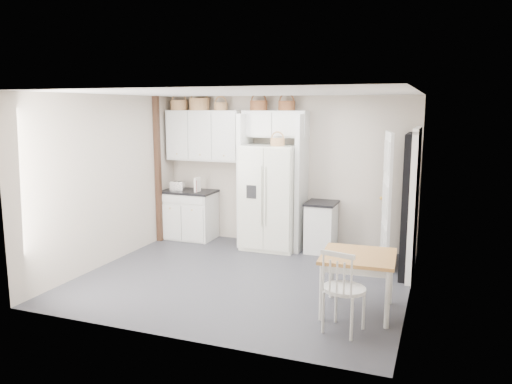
% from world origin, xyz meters
% --- Properties ---
extents(floor, '(4.50, 4.50, 0.00)m').
position_xyz_m(floor, '(0.00, 0.00, 0.00)').
color(floor, '#343540').
rests_on(floor, ground).
extents(ceiling, '(4.50, 4.50, 0.00)m').
position_xyz_m(ceiling, '(0.00, 0.00, 2.60)').
color(ceiling, white).
rests_on(ceiling, wall_back).
extents(wall_back, '(4.50, 0.00, 4.50)m').
position_xyz_m(wall_back, '(0.00, 2.00, 1.30)').
color(wall_back, '#B2A89A').
rests_on(wall_back, floor).
extents(wall_left, '(0.00, 4.00, 4.00)m').
position_xyz_m(wall_left, '(-2.25, 0.00, 1.30)').
color(wall_left, '#B2A89A').
rests_on(wall_left, floor).
extents(wall_right, '(0.00, 4.00, 4.00)m').
position_xyz_m(wall_right, '(2.25, 0.00, 1.30)').
color(wall_right, '#B2A89A').
rests_on(wall_right, floor).
extents(refrigerator, '(0.92, 0.74, 1.78)m').
position_xyz_m(refrigerator, '(-0.15, 1.62, 0.89)').
color(refrigerator, silver).
rests_on(refrigerator, floor).
extents(base_cab_left, '(0.93, 0.59, 0.86)m').
position_xyz_m(base_cab_left, '(-1.77, 1.70, 0.43)').
color(base_cab_left, silver).
rests_on(base_cab_left, floor).
extents(base_cab_right, '(0.46, 0.55, 0.81)m').
position_xyz_m(base_cab_right, '(0.71, 1.70, 0.41)').
color(base_cab_right, silver).
rests_on(base_cab_right, floor).
extents(dining_table, '(0.89, 0.89, 0.70)m').
position_xyz_m(dining_table, '(1.70, -0.62, 0.35)').
color(dining_table, '#A97033').
rests_on(dining_table, floor).
extents(windsor_chair, '(0.56, 0.53, 0.96)m').
position_xyz_m(windsor_chair, '(1.65, -1.20, 0.48)').
color(windsor_chair, silver).
rests_on(windsor_chair, floor).
extents(counter_left, '(0.97, 0.63, 0.04)m').
position_xyz_m(counter_left, '(-1.77, 1.70, 0.88)').
color(counter_left, black).
rests_on(counter_left, base_cab_left).
extents(counter_right, '(0.50, 0.59, 0.04)m').
position_xyz_m(counter_right, '(0.71, 1.70, 0.83)').
color(counter_right, black).
rests_on(counter_right, base_cab_right).
extents(toaster, '(0.27, 0.17, 0.17)m').
position_xyz_m(toaster, '(-1.96, 1.61, 0.98)').
color(toaster, silver).
rests_on(toaster, counter_left).
extents(cookbook_red, '(0.05, 0.15, 0.22)m').
position_xyz_m(cookbook_red, '(-1.56, 1.62, 1.01)').
color(cookbook_red, maroon).
rests_on(cookbook_red, counter_left).
extents(cookbook_cream, '(0.05, 0.18, 0.26)m').
position_xyz_m(cookbook_cream, '(-1.56, 1.62, 1.03)').
color(cookbook_cream, white).
rests_on(cookbook_cream, counter_left).
extents(basket_upper_a, '(0.32, 0.32, 0.18)m').
position_xyz_m(basket_upper_a, '(-2.00, 1.83, 2.44)').
color(basket_upper_a, '#A37B46').
rests_on(basket_upper_a, upper_cabinet).
extents(basket_upper_b, '(0.37, 0.37, 0.22)m').
position_xyz_m(basket_upper_b, '(-1.59, 1.83, 2.46)').
color(basket_upper_b, '#A37B46').
rests_on(basket_upper_b, upper_cabinet).
extents(basket_upper_c, '(0.24, 0.24, 0.14)m').
position_xyz_m(basket_upper_c, '(-1.17, 1.83, 2.42)').
color(basket_upper_c, '#A37B46').
rests_on(basket_upper_c, upper_cabinet).
extents(basket_bridge_a, '(0.30, 0.30, 0.17)m').
position_xyz_m(basket_bridge_a, '(-0.46, 1.83, 2.43)').
color(basket_bridge_a, '#582B18').
rests_on(basket_bridge_a, bridge_cabinet).
extents(basket_bridge_b, '(0.28, 0.28, 0.16)m').
position_xyz_m(basket_bridge_b, '(0.04, 1.83, 2.43)').
color(basket_bridge_b, '#582B18').
rests_on(basket_bridge_b, bridge_cabinet).
extents(basket_fridge_b, '(0.24, 0.24, 0.13)m').
position_xyz_m(basket_fridge_b, '(-0.01, 1.52, 1.84)').
color(basket_fridge_b, '#A37B46').
rests_on(basket_fridge_b, refrigerator).
extents(upper_cabinet, '(1.40, 0.34, 0.90)m').
position_xyz_m(upper_cabinet, '(-1.50, 1.83, 1.90)').
color(upper_cabinet, silver).
rests_on(upper_cabinet, wall_back).
extents(bridge_cabinet, '(1.12, 0.34, 0.45)m').
position_xyz_m(bridge_cabinet, '(-0.15, 1.83, 2.12)').
color(bridge_cabinet, silver).
rests_on(bridge_cabinet, wall_back).
extents(fridge_panel_left, '(0.08, 0.60, 2.30)m').
position_xyz_m(fridge_panel_left, '(-0.66, 1.70, 1.15)').
color(fridge_panel_left, silver).
rests_on(fridge_panel_left, floor).
extents(fridge_panel_right, '(0.08, 0.60, 2.30)m').
position_xyz_m(fridge_panel_right, '(0.36, 1.70, 1.15)').
color(fridge_panel_right, silver).
rests_on(fridge_panel_right, floor).
extents(trim_post, '(0.09, 0.09, 2.60)m').
position_xyz_m(trim_post, '(-2.20, 1.35, 1.30)').
color(trim_post, black).
rests_on(trim_post, floor).
extents(doorway_void, '(0.18, 0.85, 2.05)m').
position_xyz_m(doorway_void, '(2.16, 1.00, 1.02)').
color(doorway_void, black).
rests_on(doorway_void, floor).
extents(door_slab, '(0.21, 0.79, 2.05)m').
position_xyz_m(door_slab, '(1.80, 1.33, 1.02)').
color(door_slab, white).
rests_on(door_slab, floor).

